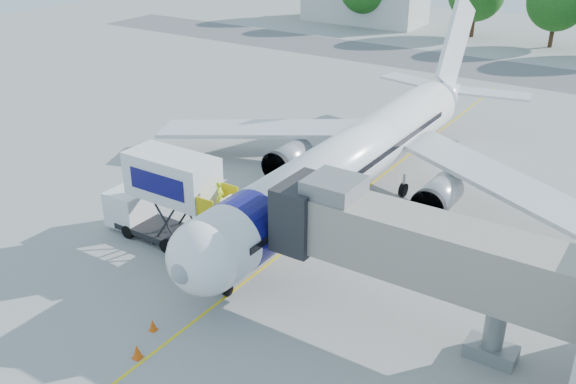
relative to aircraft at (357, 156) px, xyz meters
The scene contains 10 objects.
ground 5.07m from the aircraft, 90.00° to the right, with size 160.00×160.00×0.00m, color #959593.
guidance_line 5.06m from the aircraft, 90.00° to the right, with size 0.15×70.00×0.01m, color yellow.
taxiway_strip 37.99m from the aircraft, 90.00° to the left, with size 120.00×10.00×0.01m, color #59595B.
aircraft is the anchor object (origin of this frame).
jet_bridge 13.77m from the aircraft, 54.30° to the right, with size 13.90×3.20×6.60m.
catering_hiloader 12.77m from the aircraft, 119.42° to the right, with size 8.50×2.44×5.50m.
safety_cone_a 17.98m from the aircraft, 93.71° to the right, with size 0.37×0.37×0.60m.
safety_cone_b 19.70m from the aircraft, 91.03° to the right, with size 0.43×0.43×0.69m.
outbuilding_left 62.50m from the aircraft, 116.61° to the left, with size 18.40×8.40×5.30m.
tree_d 53.45m from the aircraft, 89.83° to the left, with size 7.44×7.44×9.48m.
Camera 1 is at (17.27, -30.34, 18.48)m, focal length 40.00 mm.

